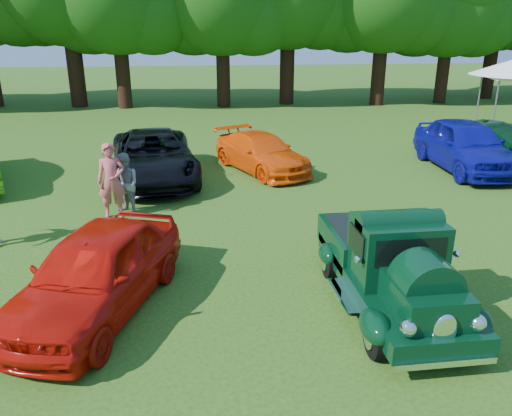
{
  "coord_description": "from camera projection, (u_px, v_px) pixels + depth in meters",
  "views": [
    {
      "loc": [
        -1.52,
        -7.62,
        4.57
      ],
      "look_at": [
        -0.28,
        1.92,
        1.1
      ],
      "focal_mm": 35.0,
      "sensor_mm": 36.0,
      "label": 1
    }
  ],
  "objects": [
    {
      "name": "ground",
      "position": [
        286.0,
        302.0,
        8.84
      ],
      "size": [
        120.0,
        120.0,
        0.0
      ],
      "primitive_type": "plane",
      "color": "#244D12",
      "rests_on": "ground"
    },
    {
      "name": "hero_pickup",
      "position": [
        390.0,
        267.0,
        8.56
      ],
      "size": [
        1.97,
        4.23,
        1.65
      ],
      "color": "black",
      "rests_on": "ground"
    },
    {
      "name": "red_convertible",
      "position": [
        96.0,
        271.0,
        8.38
      ],
      "size": [
        3.05,
        4.57,
        1.45
      ],
      "primitive_type": "imported",
      "rotation": [
        0.0,
        0.0,
        -0.35
      ],
      "color": "#BB1008",
      "rests_on": "ground"
    },
    {
      "name": "back_car_black",
      "position": [
        154.0,
        156.0,
        15.76
      ],
      "size": [
        3.13,
        5.72,
        1.52
      ],
      "primitive_type": "imported",
      "rotation": [
        0.0,
        0.0,
        0.11
      ],
      "color": "black",
      "rests_on": "ground"
    },
    {
      "name": "back_car_orange",
      "position": [
        261.0,
        153.0,
        16.8
      ],
      "size": [
        3.33,
        4.63,
        1.25
      ],
      "primitive_type": "imported",
      "rotation": [
        0.0,
        0.0,
        0.41
      ],
      "color": "#EF4D08",
      "rests_on": "ground"
    },
    {
      "name": "back_car_blue",
      "position": [
        466.0,
        145.0,
        16.86
      ],
      "size": [
        2.23,
        5.08,
        1.7
      ],
      "primitive_type": "imported",
      "rotation": [
        0.0,
        0.0,
        -0.04
      ],
      "color": "#0C0D88",
      "rests_on": "ground"
    },
    {
      "name": "back_car_green",
      "position": [
        493.0,
        144.0,
        17.71
      ],
      "size": [
        3.57,
        4.39,
        1.41
      ],
      "primitive_type": "imported",
      "rotation": [
        0.0,
        0.0,
        0.58
      ],
      "color": "black",
      "rests_on": "ground"
    },
    {
      "name": "spectator_pink",
      "position": [
        112.0,
        181.0,
        12.5
      ],
      "size": [
        0.74,
        0.52,
        1.93
      ],
      "primitive_type": "imported",
      "rotation": [
        0.0,
        0.0,
        0.09
      ],
      "color": "#C14F53",
      "rests_on": "ground"
    },
    {
      "name": "spectator_grey",
      "position": [
        125.0,
        184.0,
        12.79
      ],
      "size": [
        0.97,
        0.99,
        1.6
      ],
      "primitive_type": "imported",
      "rotation": [
        0.0,
        0.0,
        -0.86
      ],
      "color": "gray",
      "rests_on": "ground"
    }
  ]
}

